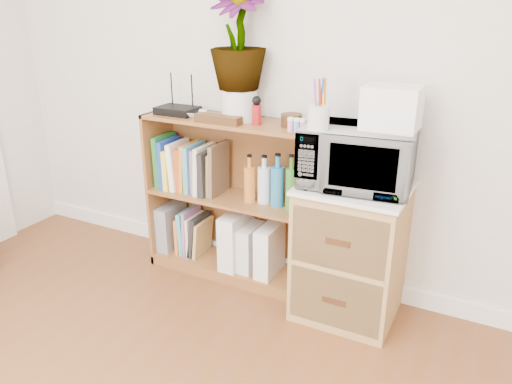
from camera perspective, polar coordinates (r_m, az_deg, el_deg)
The scene contains 21 objects.
skirting_board at distance 3.05m, azimuth 4.28°, elevation -8.56°, with size 4.00×0.02×0.10m, color white.
bookshelf at distance 2.89m, azimuth -2.97°, elevation -0.90°, with size 1.00×0.30×0.95m, color brown.
wicker_unit at distance 2.62m, azimuth 10.71°, elevation -6.83°, with size 0.50×0.45×0.70m, color #9E7542.
microwave at distance 2.41m, azimuth 11.46°, elevation 3.91°, with size 0.52×0.35×0.29m, color white.
pen_cup at distance 2.30m, azimuth 7.12°, elevation 8.47°, with size 0.10×0.10×0.11m, color silver.
small_appliance at distance 2.36m, azimuth 15.29°, elevation 9.30°, with size 0.25×0.21×0.20m, color white.
router at distance 2.90m, azimuth -8.95°, elevation 9.19°, with size 0.23×0.16×0.04m, color black.
white_bowl at distance 2.83m, azimuth -7.08°, elevation 8.87°, with size 0.13×0.13×0.03m, color silver.
plant_pot at distance 2.72m, azimuth -1.94°, elevation 9.95°, with size 0.19×0.19×0.16m, color silver.
potted_plant at distance 2.67m, azimuth -2.03°, elevation 17.19°, with size 0.29×0.29×0.52m, color #337F35.
trinket_box at distance 2.66m, azimuth -4.35°, elevation 8.31°, with size 0.26×0.07×0.04m, color #3A2410.
kokeshi_doll at distance 2.61m, azimuth 0.06°, elevation 8.81°, with size 0.05×0.05×0.10m, color maroon.
wooden_bowl at distance 2.59m, azimuth 4.07°, elevation 8.19°, with size 0.11×0.11×0.06m, color #331A0D.
paint_jars at distance 2.47m, azimuth 4.67°, elevation 7.38°, with size 0.10×0.04×0.05m, color pink.
file_box at distance 3.22m, azimuth -9.61°, elevation -3.85°, with size 0.09×0.23×0.29m, color gray.
magazine_holder_left at distance 2.97m, azimuth -2.29°, elevation -5.37°, with size 0.11×0.27×0.33m, color silver.
magazine_holder_mid at distance 2.94m, azimuth -0.63°, elevation -6.33°, with size 0.09×0.21×0.27m, color silver.
magazine_holder_right at distance 2.88m, azimuth 1.56°, elevation -6.60°, with size 0.09×0.24×0.30m, color white.
cookbooks at distance 2.97m, azimuth -7.40°, elevation 2.90°, with size 0.41×0.20×0.31m.
liquor_bottles at distance 2.70m, azimuth 2.48°, elevation 1.28°, with size 0.38×0.07×0.32m.
lower_books at distance 3.14m, azimuth -7.18°, elevation -4.69°, with size 0.17×0.19×0.29m.
Camera 1 is at (1.01, -0.21, 1.57)m, focal length 35.00 mm.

